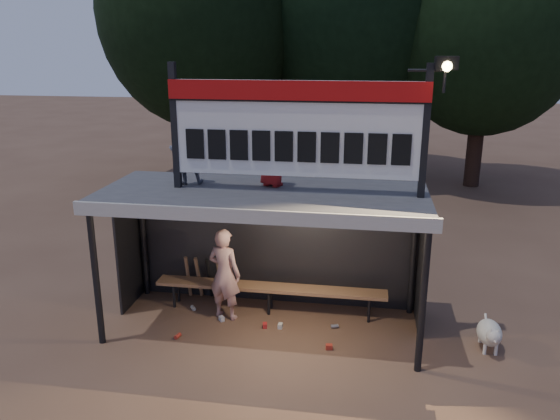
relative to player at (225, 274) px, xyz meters
name	(u,v)px	position (x,y,z in m)	size (l,w,h in m)	color
ground	(264,326)	(0.71, -0.23, -0.79)	(80.00, 80.00, 0.00)	brown
player	(225,274)	(0.00, 0.00, 0.00)	(0.58, 0.38, 1.58)	silver
child_a	(186,150)	(-0.58, 0.03, 2.06)	(0.52, 0.41, 1.07)	slate
child_b	(272,155)	(0.80, 0.08, 2.02)	(0.48, 0.31, 0.98)	maroon
dugout_shelter	(266,215)	(0.71, 0.02, 1.05)	(5.10, 2.08, 2.32)	#414144
scoreboard_assembly	(300,126)	(1.27, -0.24, 2.53)	(4.10, 0.27, 1.99)	black
bench	(270,288)	(0.71, 0.32, -0.36)	(4.00, 0.35, 0.48)	#966A47
tree_left	(199,11)	(-3.29, 9.77, 4.72)	(6.46, 6.46, 9.27)	#312115
tree_right	(488,21)	(5.71, 10.27, 4.40)	(6.08, 6.08, 8.72)	#321E16
dog	(490,333)	(4.22, -0.39, -0.51)	(0.36, 0.81, 0.49)	beige
bats	(204,278)	(-0.55, 0.59, -0.36)	(0.67, 0.35, 0.84)	#9F704A
litter	(257,326)	(0.61, -0.31, -0.75)	(2.62, 1.10, 0.08)	red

